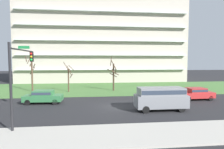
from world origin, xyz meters
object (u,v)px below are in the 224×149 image
object	(u,v)px
sedan_green_near_left	(43,96)
traffic_signal_mast	(20,70)
van_gray_center_right	(161,97)
tree_center	(113,75)
tree_left	(69,78)
sedan_red_center_left	(196,93)
tree_far_left	(32,73)

from	to	relation	value
sedan_green_near_left	traffic_signal_mast	world-z (taller)	traffic_signal_mast
sedan_green_near_left	traffic_signal_mast	distance (m)	8.17
van_gray_center_right	tree_center	bearing A→B (deg)	104.73
tree_center	tree_left	bearing A→B (deg)	-175.36
tree_center	traffic_signal_mast	distance (m)	18.24
tree_left	tree_center	size ratio (longest dim) A/B	0.84
sedan_green_near_left	traffic_signal_mast	xyz separation A→B (m)	(0.18, -7.41, 3.44)
tree_center	sedan_red_center_left	world-z (taller)	tree_center
van_gray_center_right	traffic_signal_mast	bearing A→B (deg)	-167.03
tree_left	traffic_signal_mast	size ratio (longest dim) A/B	0.78
van_gray_center_right	tree_far_left	bearing A→B (deg)	141.88
tree_center	traffic_signal_mast	size ratio (longest dim) A/B	0.92
tree_center	sedan_red_center_left	bearing A→B (deg)	-40.10
tree_far_left	tree_left	world-z (taller)	tree_far_left
tree_far_left	sedan_green_near_left	world-z (taller)	tree_far_left
tree_left	sedan_red_center_left	distance (m)	18.85
traffic_signal_mast	sedan_green_near_left	bearing A→B (deg)	91.38
sedan_green_near_left	traffic_signal_mast	size ratio (longest dim) A/B	0.71
tree_center	van_gray_center_right	xyz separation A→B (m)	(3.38, -12.79, -1.33)
tree_far_left	traffic_signal_mast	bearing A→B (deg)	-75.55
van_gray_center_right	traffic_signal_mast	distance (m)	13.20
tree_far_left	van_gray_center_right	world-z (taller)	tree_far_left
tree_left	van_gray_center_right	xyz separation A→B (m)	(10.68, -12.20, -0.98)
tree_far_left	van_gray_center_right	distance (m)	21.21
tree_far_left	tree_left	bearing A→B (deg)	-7.90
sedan_red_center_left	traffic_signal_mast	distance (m)	20.69
tree_left	van_gray_center_right	bearing A→B (deg)	-48.80
van_gray_center_right	traffic_signal_mast	xyz separation A→B (m)	(-12.54, -2.91, 2.92)
tree_far_left	sedan_red_center_left	world-z (taller)	tree_far_left
tree_left	sedan_red_center_left	size ratio (longest dim) A/B	1.10
van_gray_center_right	traffic_signal_mast	size ratio (longest dim) A/B	0.82
tree_far_left	van_gray_center_right	xyz separation A→B (m)	(16.65, -13.02, -1.70)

